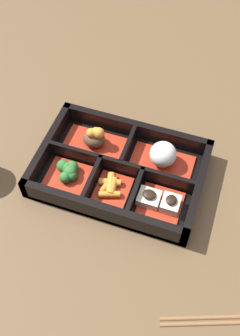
{
  "coord_description": "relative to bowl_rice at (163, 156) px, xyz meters",
  "views": [
    {
      "loc": [
        0.14,
        -0.41,
        0.65
      ],
      "look_at": [
        0.0,
        0.0,
        0.03
      ],
      "focal_mm": 42.0,
      "sensor_mm": 36.0,
      "label": 1
    }
  ],
  "objects": [
    {
      "name": "bento_rim",
      "position": [
        -0.07,
        -0.05,
        -0.01
      ],
      "size": [
        0.32,
        0.22,
        0.05
      ],
      "color": "black",
      "rests_on": "ground_plane"
    },
    {
      "name": "bento_base",
      "position": [
        -0.07,
        -0.05,
        -0.03
      ],
      "size": [
        0.32,
        0.22,
        0.01
      ],
      "color": "black",
      "rests_on": "ground_plane"
    },
    {
      "name": "bowl_greens",
      "position": [
        -0.16,
        -0.09,
        -0.01
      ],
      "size": [
        0.08,
        0.07,
        0.03
      ],
      "color": "#B22D19",
      "rests_on": "bento_base"
    },
    {
      "name": "bowl_tofu",
      "position": [
        0.02,
        -0.09,
        -0.01
      ],
      "size": [
        0.08,
        0.07,
        0.03
      ],
      "color": "#B22D19",
      "rests_on": "bento_base"
    },
    {
      "name": "bowl_stew",
      "position": [
        -0.14,
        0.0,
        -0.0
      ],
      "size": [
        0.12,
        0.07,
        0.05
      ],
      "color": "#B22D19",
      "rests_on": "bento_base"
    },
    {
      "name": "bowl_carrots",
      "position": [
        -0.07,
        -0.09,
        -0.02
      ],
      "size": [
        0.07,
        0.07,
        0.02
      ],
      "color": "#B22D19",
      "rests_on": "bento_base"
    },
    {
      "name": "chopsticks",
      "position": [
        0.18,
        -0.25,
        -0.03
      ],
      "size": [
        0.2,
        0.09,
        0.01
      ],
      "color": "brown",
      "rests_on": "ground_plane"
    },
    {
      "name": "ground_plane",
      "position": [
        -0.07,
        -0.05,
        -0.03
      ],
      "size": [
        3.0,
        3.0,
        0.0
      ],
      "primitive_type": "plane",
      "color": "brown"
    },
    {
      "name": "bowl_rice",
      "position": [
        0.0,
        0.0,
        0.0
      ],
      "size": [
        0.12,
        0.07,
        0.06
      ],
      "color": "#B22D19",
      "rests_on": "bento_base"
    }
  ]
}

